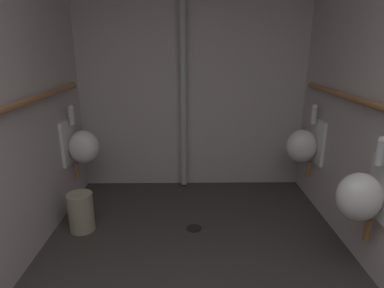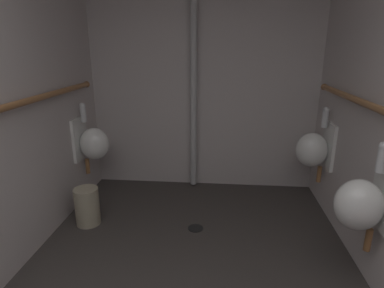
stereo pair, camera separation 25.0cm
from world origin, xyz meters
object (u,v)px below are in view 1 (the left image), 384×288
urinal_right_far (304,145)px  waste_bin (81,212)px  urinal_right_mid (362,196)px  urinal_left_mid (82,146)px  standpipe_back_wall (183,69)px  floor_drain (194,228)px

urinal_right_far → waste_bin: urinal_right_far is taller
urinal_right_mid → waste_bin: size_ratio=2.14×
urinal_right_mid → waste_bin: urinal_right_mid is taller
urinal_left_mid → urinal_right_mid: bearing=-26.8°
urinal_left_mid → standpipe_back_wall: size_ratio=0.29×
urinal_left_mid → standpipe_back_wall: (1.01, 0.43, 0.71)m
urinal_right_mid → urinal_right_far: bearing=90.0°
urinal_right_mid → waste_bin: (-2.12, 0.63, -0.46)m
urinal_right_far → standpipe_back_wall: (-1.21, 0.43, 0.71)m
urinal_left_mid → floor_drain: urinal_left_mid is taller
standpipe_back_wall → urinal_left_mid: bearing=-157.0°
floor_drain → waste_bin: (-1.01, -0.00, 0.17)m
urinal_right_mid → floor_drain: bearing=150.5°
waste_bin → floor_drain: bearing=0.1°
urinal_left_mid → floor_drain: (1.11, -0.50, -0.63)m
urinal_right_mid → floor_drain: size_ratio=5.39×
urinal_right_mid → waste_bin: 2.25m
urinal_right_mid → urinal_right_far: (0.00, 1.12, 0.00)m
urinal_left_mid → urinal_right_mid: same height
urinal_right_mid → floor_drain: urinal_right_mid is taller
floor_drain → waste_bin: bearing=-179.9°
urinal_left_mid → floor_drain: 1.37m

